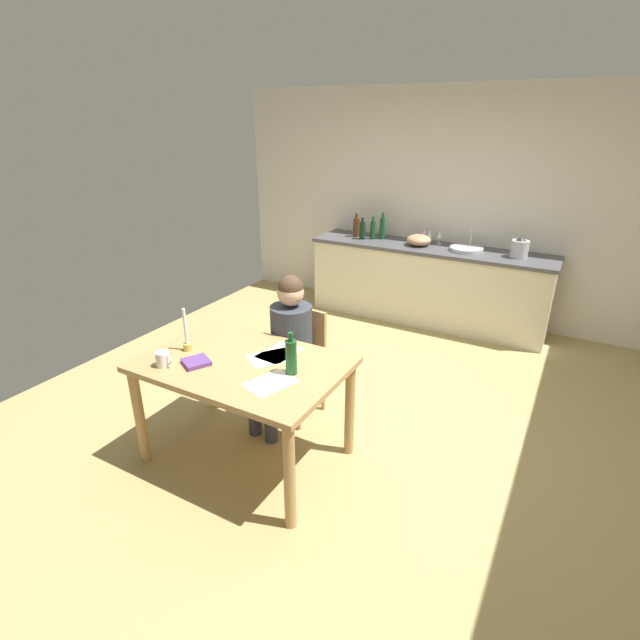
# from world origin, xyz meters

# --- Properties ---
(ground_plane) EXTENTS (5.20, 5.20, 0.04)m
(ground_plane) POSITION_xyz_m (0.00, 0.00, -0.02)
(ground_plane) COLOR tan
(wall_back) EXTENTS (5.20, 0.12, 2.60)m
(wall_back) POSITION_xyz_m (0.00, 2.60, 1.30)
(wall_back) COLOR silver
(wall_back) RESTS_ON ground
(kitchen_counter) EXTENTS (2.74, 0.64, 0.90)m
(kitchen_counter) POSITION_xyz_m (0.00, 2.24, 0.45)
(kitchen_counter) COLOR beige
(kitchen_counter) RESTS_ON ground
(dining_table) EXTENTS (1.34, 0.91, 0.77)m
(dining_table) POSITION_xyz_m (-0.31, -0.84, 0.66)
(dining_table) COLOR tan
(dining_table) RESTS_ON ground
(chair_at_table) EXTENTS (0.43, 0.43, 0.87)m
(chair_at_table) POSITION_xyz_m (-0.31, -0.14, 0.49)
(chair_at_table) COLOR tan
(chair_at_table) RESTS_ON ground
(person_seated) EXTENTS (0.35, 0.61, 1.19)m
(person_seated) POSITION_xyz_m (-0.32, -0.29, 0.68)
(person_seated) COLOR #333842
(person_seated) RESTS_ON ground
(coffee_mug) EXTENTS (0.13, 0.09, 0.10)m
(coffee_mug) POSITION_xyz_m (-0.72, -1.13, 0.82)
(coffee_mug) COLOR white
(coffee_mug) RESTS_ON dining_table
(candlestick) EXTENTS (0.06, 0.06, 0.31)m
(candlestick) POSITION_xyz_m (-0.75, -0.89, 0.86)
(candlestick) COLOR gold
(candlestick) RESTS_ON dining_table
(book_magazine) EXTENTS (0.22, 0.22, 0.03)m
(book_magazine) POSITION_xyz_m (-0.56, -1.01, 0.78)
(book_magazine) COLOR #5D387D
(book_magazine) RESTS_ON dining_table
(paper_letter) EXTENTS (0.24, 0.32, 0.00)m
(paper_letter) POSITION_xyz_m (-0.17, -0.61, 0.77)
(paper_letter) COLOR white
(paper_letter) RESTS_ON dining_table
(paper_bill) EXTENTS (0.29, 0.35, 0.00)m
(paper_bill) POSITION_xyz_m (0.01, -0.97, 0.77)
(paper_bill) COLOR white
(paper_bill) RESTS_ON dining_table
(paper_envelope) EXTENTS (0.34, 0.36, 0.00)m
(paper_envelope) POSITION_xyz_m (-0.18, -0.69, 0.77)
(paper_envelope) COLOR white
(paper_envelope) RESTS_ON dining_table
(wine_bottle_on_table) EXTENTS (0.07, 0.07, 0.28)m
(wine_bottle_on_table) POSITION_xyz_m (0.06, -0.81, 0.89)
(wine_bottle_on_table) COLOR #194C23
(wine_bottle_on_table) RESTS_ON dining_table
(sink_unit) EXTENTS (0.36, 0.36, 0.24)m
(sink_unit) POSITION_xyz_m (0.40, 2.24, 0.92)
(sink_unit) COLOR #B2B7BC
(sink_unit) RESTS_ON kitchen_counter
(bottle_oil) EXTENTS (0.08, 0.08, 0.29)m
(bottle_oil) POSITION_xyz_m (-0.94, 2.26, 1.02)
(bottle_oil) COLOR #593319
(bottle_oil) RESTS_ON kitchen_counter
(bottle_vinegar) EXTENTS (0.07, 0.07, 0.26)m
(bottle_vinegar) POSITION_xyz_m (-0.83, 2.18, 1.01)
(bottle_vinegar) COLOR black
(bottle_vinegar) RESTS_ON kitchen_counter
(bottle_wine_red) EXTENTS (0.06, 0.06, 0.27)m
(bottle_wine_red) POSITION_xyz_m (-0.72, 2.25, 1.02)
(bottle_wine_red) COLOR #194C23
(bottle_wine_red) RESTS_ON kitchen_counter
(bottle_sauce) EXTENTS (0.07, 0.07, 0.31)m
(bottle_sauce) POSITION_xyz_m (-0.62, 2.31, 1.03)
(bottle_sauce) COLOR #194C23
(bottle_sauce) RESTS_ON kitchen_counter
(mixing_bowl) EXTENTS (0.28, 0.28, 0.13)m
(mixing_bowl) POSITION_xyz_m (-0.13, 2.22, 0.96)
(mixing_bowl) COLOR tan
(mixing_bowl) RESTS_ON kitchen_counter
(stovetop_kettle) EXTENTS (0.18, 0.18, 0.22)m
(stovetop_kettle) POSITION_xyz_m (0.94, 2.24, 1.00)
(stovetop_kettle) COLOR #B7BABF
(stovetop_kettle) RESTS_ON kitchen_counter
(wine_glass_near_sink) EXTENTS (0.07, 0.07, 0.15)m
(wine_glass_near_sink) POSITION_xyz_m (0.05, 2.39, 1.01)
(wine_glass_near_sink) COLOR silver
(wine_glass_near_sink) RESTS_ON kitchen_counter
(wine_glass_by_kettle) EXTENTS (0.07, 0.07, 0.15)m
(wine_glass_by_kettle) POSITION_xyz_m (-0.06, 2.39, 1.01)
(wine_glass_by_kettle) COLOR silver
(wine_glass_by_kettle) RESTS_ON kitchen_counter
(wine_glass_back_left) EXTENTS (0.07, 0.07, 0.15)m
(wine_glass_back_left) POSITION_xyz_m (-0.13, 2.39, 1.01)
(wine_glass_back_left) COLOR silver
(wine_glass_back_left) RESTS_ON kitchen_counter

